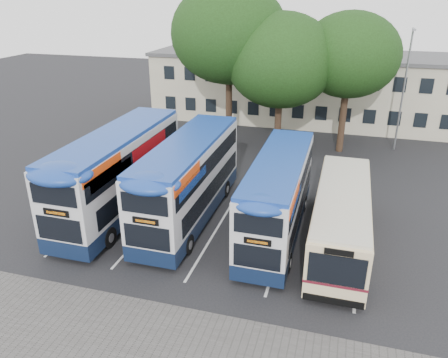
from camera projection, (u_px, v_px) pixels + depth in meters
name	position (u px, v px, depth m)	size (l,w,h in m)	color
ground	(273.00, 291.00, 18.13)	(120.00, 120.00, 0.00)	black
bay_lines	(221.00, 222.00, 23.49)	(14.12, 11.00, 0.01)	silver
depot_building	(326.00, 87.00, 40.67)	(32.40, 8.40, 6.20)	#B4AC91
lamp_post	(404.00, 84.00, 32.19)	(0.25, 1.05, 9.06)	gray
tree_left	(229.00, 34.00, 32.18)	(8.67, 8.67, 12.23)	black
tree_mid	(281.00, 61.00, 31.21)	(7.95, 7.95, 10.24)	black
tree_right	(350.00, 55.00, 31.05)	(7.14, 7.14, 10.28)	black
bus_dd_left	(119.00, 169.00, 23.77)	(2.68, 11.04, 4.60)	#0F1B37
bus_dd_mid	(189.00, 176.00, 23.10)	(2.56, 10.56, 4.40)	#0F1B37
bus_dd_right	(278.00, 193.00, 21.61)	(2.37, 9.78, 4.07)	#0F1B37
bus_single	(341.00, 215.00, 20.78)	(2.49, 9.80, 2.92)	beige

